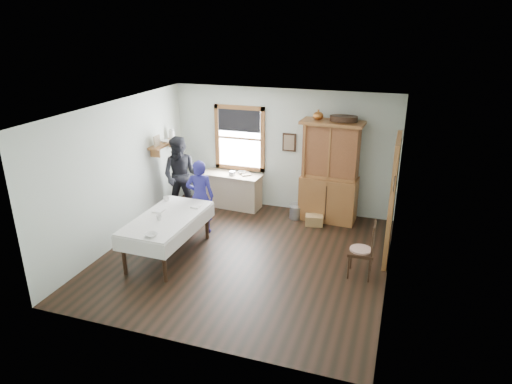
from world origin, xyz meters
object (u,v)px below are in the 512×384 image
Objects in this scene: wicker_basket at (314,220)px; china_hutch at (330,172)px; spindle_chair at (361,249)px; pail at (296,212)px; woman_blue at (200,199)px; work_counter at (232,190)px; figure_dark at (181,179)px; dining_table at (168,236)px.

china_hutch is at bearing 61.40° from wicker_basket.
spindle_chair is 2.12m from wicker_basket.
china_hutch is 2.39m from spindle_chair.
woman_blue is at bearing -143.32° from pail.
work_counter is at bearing 143.32° from spindle_chair.
figure_dark is at bearing -168.46° from pail.
dining_table is at bearing -91.68° from work_counter.
china_hutch reaches higher than pail.
pail is 0.50m from wicker_basket.
dining_table is 1.15m from woman_blue.
woman_blue is at bearing -49.84° from figure_dark.
work_counter is 1.21m from figure_dark.
spindle_chair is 0.71× the size of woman_blue.
china_hutch is at bearing 3.03° from work_counter.
wicker_basket is (2.01, -0.41, -0.28)m from work_counter.
dining_table is 2.96m from pail.
dining_table is 3.42m from spindle_chair.
figure_dark reaches higher than pail.
work_counter is at bearing 84.50° from dining_table.
figure_dark reaches higher than spindle_chair.
pail is (1.81, 2.34, -0.24)m from dining_table.
spindle_chair is 4.31m from figure_dark.
woman_blue is (-2.32, -1.41, -0.38)m from china_hutch.
china_hutch is 3.58m from dining_table.
work_counter is at bearing -177.48° from china_hutch.
china_hutch is at bearing 5.28° from figure_dark.
figure_dark is (-0.65, 1.83, 0.42)m from dining_table.
wicker_basket is 0.23× the size of figure_dark.
figure_dark is at bearing -174.28° from wicker_basket.
spindle_chair is 3.34m from woman_blue.
dining_table reaches higher than pail.
work_counter is 0.64× the size of china_hutch.
dining_table reaches higher than wicker_basket.
figure_dark is (-0.90, -0.70, 0.41)m from work_counter.
china_hutch reaches higher than figure_dark.
figure_dark is (-2.46, -0.50, 0.66)m from pail.
spindle_chair is at bearing -63.00° from china_hutch.
work_counter is at bearing 172.75° from pail.
work_counter is 2.32m from china_hutch.
pail is at bearing 126.77° from spindle_chair.
dining_table is at bearing -175.90° from spindle_chair.
woman_blue is at bearing -90.33° from work_counter.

